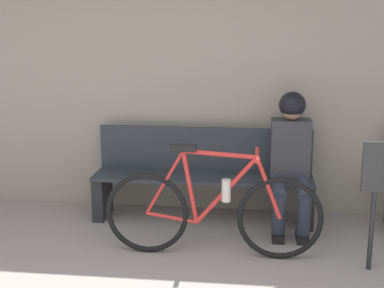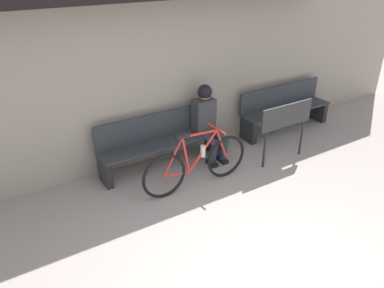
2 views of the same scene
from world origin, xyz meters
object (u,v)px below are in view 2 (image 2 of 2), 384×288
Objects in this scene: park_bench_near at (161,142)px; person_seated at (207,117)px; bicycle at (197,164)px; signboard at (286,119)px; park_bench_far at (284,109)px.

person_seated reaches higher than park_bench_near.
signboard is at bearing -3.68° from bicycle.
person_seated is at bearing -8.56° from park_bench_near.
person_seated is at bearing 140.36° from signboard.
park_bench_near is at bearing 152.40° from signboard.
park_bench_near is 1.05× the size of park_bench_far.
signboard reaches higher than bicycle.
bicycle is 1.69× the size of signboard.
park_bench_near is 1.99× the size of signboard.
person_seated is (0.77, -0.12, 0.28)m from park_bench_near.
park_bench_near is at bearing 171.44° from person_seated.
park_bench_far is at bearing 3.63° from person_seated.
park_bench_far is (2.57, -0.00, -0.00)m from park_bench_near.
bicycle is 0.89× the size of park_bench_far.
park_bench_far is 1.90× the size of signboard.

